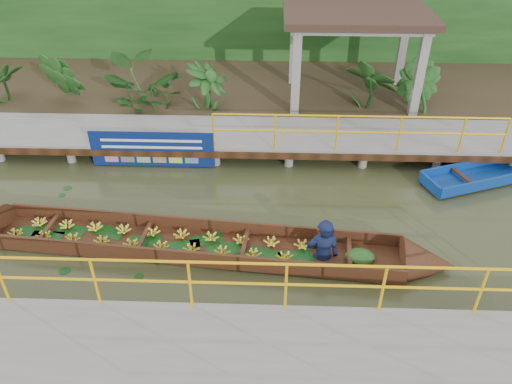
{
  "coord_description": "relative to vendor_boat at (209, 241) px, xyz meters",
  "views": [
    {
      "loc": [
        0.51,
        -8.98,
        7.13
      ],
      "look_at": [
        0.18,
        0.5,
        0.6
      ],
      "focal_mm": 35.0,
      "sensor_mm": 36.0,
      "label": 1
    }
  ],
  "objects": [
    {
      "name": "tropical_plants",
      "position": [
        -0.99,
        6.18,
        1.01
      ],
      "size": [
        14.31,
        1.31,
        1.64
      ],
      "color": "#153B13",
      "rests_on": "ground"
    },
    {
      "name": "land_strip",
      "position": [
        0.76,
        8.38,
        -0.04
      ],
      "size": [
        30.0,
        8.0,
        0.45
      ],
      "primitive_type": "cube",
      "color": "#352A1A",
      "rests_on": "ground"
    },
    {
      "name": "blue_banner",
      "position": [
        -1.89,
        3.36,
        0.3
      ],
      "size": [
        3.31,
        0.04,
        1.03
      ],
      "color": "navy",
      "rests_on": "ground"
    },
    {
      "name": "pavilion",
      "position": [
        3.76,
        7.18,
        2.56
      ],
      "size": [
        4.4,
        3.0,
        3.0
      ],
      "color": "slate",
      "rests_on": "ground"
    },
    {
      "name": "ground",
      "position": [
        0.76,
        0.88,
        -0.26
      ],
      "size": [
        80.0,
        80.0,
        0.0
      ],
      "primitive_type": "plane",
      "color": "#2E351A",
      "rests_on": "ground"
    },
    {
      "name": "foliage_backdrop",
      "position": [
        0.76,
        10.88,
        1.74
      ],
      "size": [
        30.0,
        0.8,
        4.0
      ],
      "primitive_type": "cube",
      "color": "#153B13",
      "rests_on": "ground"
    },
    {
      "name": "moored_blue_boat",
      "position": [
        7.4,
        3.23,
        -0.12
      ],
      "size": [
        3.51,
        2.02,
        0.82
      ],
      "rotation": [
        0.0,
        0.0,
        0.36
      ],
      "color": "navy",
      "rests_on": "ground"
    },
    {
      "name": "vendor_boat",
      "position": [
        0.0,
        0.0,
        0.0
      ],
      "size": [
        10.93,
        2.08,
        2.37
      ],
      "rotation": [
        0.0,
        0.0,
        -0.1
      ],
      "color": "#35190E",
      "rests_on": "ground"
    },
    {
      "name": "far_dock",
      "position": [
        0.78,
        4.31,
        0.22
      ],
      "size": [
        16.0,
        2.06,
        1.66
      ],
      "color": "slate",
      "rests_on": "ground"
    },
    {
      "name": "near_dock",
      "position": [
        1.76,
        -3.32,
        0.04
      ],
      "size": [
        18.0,
        2.4,
        1.73
      ],
      "color": "slate",
      "rests_on": "ground"
    }
  ]
}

